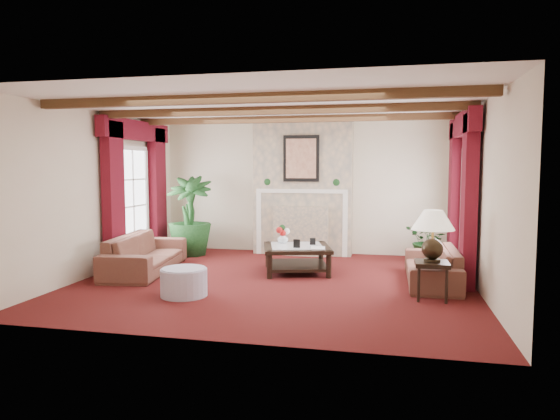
% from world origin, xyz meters
% --- Properties ---
extents(floor, '(6.00, 6.00, 0.00)m').
position_xyz_m(floor, '(0.00, 0.00, 0.00)').
color(floor, '#3D0E0B').
rests_on(floor, ground).
extents(ceiling, '(6.00, 6.00, 0.00)m').
position_xyz_m(ceiling, '(0.00, 0.00, 2.70)').
color(ceiling, white).
rests_on(ceiling, floor).
extents(back_wall, '(6.00, 0.02, 2.70)m').
position_xyz_m(back_wall, '(0.00, 2.75, 1.35)').
color(back_wall, beige).
rests_on(back_wall, ground).
extents(left_wall, '(0.02, 5.50, 2.70)m').
position_xyz_m(left_wall, '(-3.00, 0.00, 1.35)').
color(left_wall, beige).
rests_on(left_wall, ground).
extents(right_wall, '(0.02, 5.50, 2.70)m').
position_xyz_m(right_wall, '(3.00, 0.00, 1.35)').
color(right_wall, beige).
rests_on(right_wall, ground).
extents(ceiling_beams, '(6.00, 3.00, 0.12)m').
position_xyz_m(ceiling_beams, '(0.00, 0.00, 2.64)').
color(ceiling_beams, '#3C2313').
rests_on(ceiling_beams, ceiling).
extents(fireplace, '(2.00, 0.52, 2.70)m').
position_xyz_m(fireplace, '(0.00, 2.55, 2.70)').
color(fireplace, tan).
rests_on(fireplace, ground).
extents(french_door_left, '(0.10, 1.10, 2.16)m').
position_xyz_m(french_door_left, '(-2.97, 1.00, 2.13)').
color(french_door_left, white).
rests_on(french_door_left, ground).
extents(french_door_right, '(0.10, 1.10, 2.16)m').
position_xyz_m(french_door_right, '(2.97, 1.00, 2.13)').
color(french_door_right, white).
rests_on(french_door_right, ground).
extents(curtains_left, '(0.20, 2.40, 2.55)m').
position_xyz_m(curtains_left, '(-2.86, 1.00, 2.55)').
color(curtains_left, '#470915').
rests_on(curtains_left, ground).
extents(curtains_right, '(0.20, 2.40, 2.55)m').
position_xyz_m(curtains_right, '(2.86, 1.00, 2.55)').
color(curtains_right, '#470915').
rests_on(curtains_right, ground).
extents(sofa_left, '(2.33, 1.20, 0.84)m').
position_xyz_m(sofa_left, '(-2.33, 0.25, 0.42)').
color(sofa_left, '#390F19').
rests_on(sofa_left, ground).
extents(sofa_right, '(1.89, 0.57, 0.74)m').
position_xyz_m(sofa_right, '(2.38, 0.41, 0.37)').
color(sofa_right, '#390F19').
rests_on(sofa_right, ground).
extents(potted_palm, '(1.46, 1.92, 0.90)m').
position_xyz_m(potted_palm, '(-2.21, 1.90, 0.45)').
color(potted_palm, black).
rests_on(potted_palm, ground).
extents(small_plant, '(1.56, 1.57, 0.69)m').
position_xyz_m(small_plant, '(2.46, 2.02, 0.34)').
color(small_plant, black).
rests_on(small_plant, ground).
extents(coffee_table, '(1.34, 1.34, 0.45)m').
position_xyz_m(coffee_table, '(0.21, 0.74, 0.22)').
color(coffee_table, black).
rests_on(coffee_table, ground).
extents(side_table, '(0.45, 0.45, 0.52)m').
position_xyz_m(side_table, '(2.30, -0.59, 0.26)').
color(side_table, black).
rests_on(side_table, ground).
extents(ottoman, '(0.65, 0.65, 0.38)m').
position_xyz_m(ottoman, '(-1.04, -1.12, 0.19)').
color(ottoman, '#A19AAF').
rests_on(ottoman, ground).
extents(table_lamp, '(0.57, 0.57, 0.72)m').
position_xyz_m(table_lamp, '(2.30, -0.59, 0.88)').
color(table_lamp, black).
rests_on(table_lamp, side_table).
extents(flower_vase, '(0.27, 0.27, 0.19)m').
position_xyz_m(flower_vase, '(-0.08, 0.97, 0.54)').
color(flower_vase, silver).
rests_on(flower_vase, coffee_table).
extents(book, '(0.24, 0.07, 0.32)m').
position_xyz_m(book, '(0.49, 0.49, 0.61)').
color(book, black).
rests_on(book, coffee_table).
extents(photo_frame_a, '(0.11, 0.02, 0.15)m').
position_xyz_m(photo_frame_a, '(0.25, 0.50, 0.52)').
color(photo_frame_a, black).
rests_on(photo_frame_a, coffee_table).
extents(photo_frame_b, '(0.10, 0.04, 0.13)m').
position_xyz_m(photo_frame_b, '(0.46, 0.88, 0.51)').
color(photo_frame_b, black).
rests_on(photo_frame_b, coffee_table).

